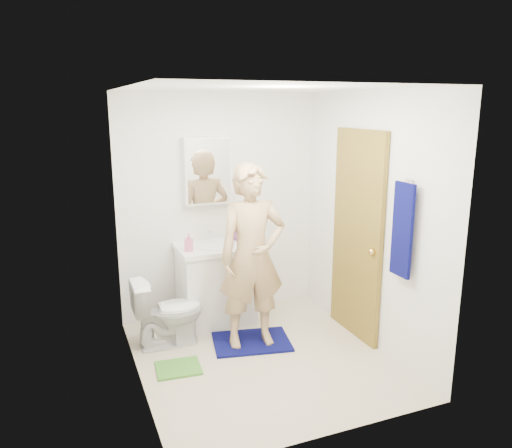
{
  "coord_description": "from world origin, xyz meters",
  "views": [
    {
      "loc": [
        -1.61,
        -3.86,
        2.27
      ],
      "look_at": [
        0.04,
        0.25,
        1.21
      ],
      "focal_mm": 35.0,
      "sensor_mm": 36.0,
      "label": 1
    }
  ],
  "objects": [
    {
      "name": "floor",
      "position": [
        0.0,
        0.0,
        -0.01
      ],
      "size": [
        2.2,
        2.4,
        0.02
      ],
      "primitive_type": "cube",
      "color": "beige",
      "rests_on": "ground"
    },
    {
      "name": "ceiling",
      "position": [
        0.0,
        0.0,
        2.41
      ],
      "size": [
        2.2,
        2.4,
        0.02
      ],
      "primitive_type": "cube",
      "color": "white",
      "rests_on": "ground"
    },
    {
      "name": "wall_back",
      "position": [
        0.0,
        1.21,
        1.2
      ],
      "size": [
        2.2,
        0.02,
        2.4
      ],
      "primitive_type": "cube",
      "color": "white",
      "rests_on": "ground"
    },
    {
      "name": "wall_front",
      "position": [
        0.0,
        -1.21,
        1.2
      ],
      "size": [
        2.2,
        0.02,
        2.4
      ],
      "primitive_type": "cube",
      "color": "white",
      "rests_on": "ground"
    },
    {
      "name": "wall_left",
      "position": [
        -1.11,
        0.0,
        1.2
      ],
      "size": [
        0.02,
        2.4,
        2.4
      ],
      "primitive_type": "cube",
      "color": "white",
      "rests_on": "ground"
    },
    {
      "name": "wall_right",
      "position": [
        1.11,
        0.0,
        1.2
      ],
      "size": [
        0.02,
        2.4,
        2.4
      ],
      "primitive_type": "cube",
      "color": "white",
      "rests_on": "ground"
    },
    {
      "name": "vanity_cabinet",
      "position": [
        -0.15,
        0.91,
        0.4
      ],
      "size": [
        0.75,
        0.55,
        0.8
      ],
      "primitive_type": "cube",
      "color": "white",
      "rests_on": "floor"
    },
    {
      "name": "countertop",
      "position": [
        -0.15,
        0.91,
        0.83
      ],
      "size": [
        0.79,
        0.59,
        0.05
      ],
      "primitive_type": "cube",
      "color": "white",
      "rests_on": "vanity_cabinet"
    },
    {
      "name": "sink_basin",
      "position": [
        -0.15,
        0.91,
        0.84
      ],
      "size": [
        0.4,
        0.4,
        0.03
      ],
      "primitive_type": "cylinder",
      "color": "white",
      "rests_on": "countertop"
    },
    {
      "name": "faucet",
      "position": [
        -0.15,
        1.09,
        0.91
      ],
      "size": [
        0.03,
        0.03,
        0.12
      ],
      "primitive_type": "cylinder",
      "color": "silver",
      "rests_on": "countertop"
    },
    {
      "name": "medicine_cabinet",
      "position": [
        -0.15,
        1.14,
        1.6
      ],
      "size": [
        0.5,
        0.12,
        0.7
      ],
      "primitive_type": "cube",
      "color": "white",
      "rests_on": "wall_back"
    },
    {
      "name": "mirror_panel",
      "position": [
        -0.15,
        1.08,
        1.6
      ],
      "size": [
        0.46,
        0.01,
        0.66
      ],
      "primitive_type": "cube",
      "color": "white",
      "rests_on": "wall_back"
    },
    {
      "name": "door",
      "position": [
        1.07,
        0.15,
        1.02
      ],
      "size": [
        0.05,
        0.8,
        2.05
      ],
      "primitive_type": "cube",
      "color": "olive",
      "rests_on": "ground"
    },
    {
      "name": "door_knob",
      "position": [
        1.03,
        -0.17,
        0.95
      ],
      "size": [
        0.07,
        0.07,
        0.07
      ],
      "primitive_type": "sphere",
      "color": "gold",
      "rests_on": "door"
    },
    {
      "name": "towel",
      "position": [
        1.03,
        -0.57,
        1.25
      ],
      "size": [
        0.03,
        0.24,
        0.8
      ],
      "primitive_type": "cube",
      "color": "#080B50",
      "rests_on": "wall_right"
    },
    {
      "name": "towel_hook",
      "position": [
        1.07,
        -0.57,
        1.67
      ],
      "size": [
        0.06,
        0.02,
        0.02
      ],
      "primitive_type": "cylinder",
      "rotation": [
        0.0,
        1.57,
        0.0
      ],
      "color": "silver",
      "rests_on": "wall_right"
    },
    {
      "name": "toilet",
      "position": [
        -0.74,
        0.59,
        0.34
      ],
      "size": [
        0.66,
        0.38,
        0.67
      ],
      "primitive_type": "imported",
      "rotation": [
        0.0,
        0.0,
        1.57
      ],
      "color": "white",
      "rests_on": "floor"
    },
    {
      "name": "bath_mat",
      "position": [
        0.02,
        0.31,
        0.01
      ],
      "size": [
        0.82,
        0.66,
        0.02
      ],
      "primitive_type": "cube",
      "rotation": [
        0.0,
        0.0,
        -0.2
      ],
      "color": "#080B50",
      "rests_on": "floor"
    },
    {
      "name": "green_rug",
      "position": [
        -0.76,
        0.09,
        0.01
      ],
      "size": [
        0.41,
        0.36,
        0.02
      ],
      "primitive_type": "cube",
      "rotation": [
        0.0,
        0.0,
        -0.09
      ],
      "color": "#4B9933",
      "rests_on": "floor"
    },
    {
      "name": "soap_dispenser",
      "position": [
        -0.45,
        0.83,
        0.94
      ],
      "size": [
        0.1,
        0.1,
        0.18
      ],
      "primitive_type": "imported",
      "rotation": [
        0.0,
        0.0,
        -0.35
      ],
      "color": "#CF6084",
      "rests_on": "countertop"
    },
    {
      "name": "toothbrush_cup",
      "position": [
        0.14,
        1.03,
        0.9
      ],
      "size": [
        0.13,
        0.13,
        0.09
      ],
      "primitive_type": "imported",
      "rotation": [
        0.0,
        0.0,
        -0.09
      ],
      "color": "#873E89",
      "rests_on": "countertop"
    },
    {
      "name": "man",
      "position": [
        0.01,
        0.28,
        0.89
      ],
      "size": [
        0.67,
        0.47,
        1.74
      ],
      "primitive_type": "imported",
      "rotation": [
        0.0,
        0.0,
        -0.09
      ],
      "color": "tan",
      "rests_on": "bath_mat"
    }
  ]
}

